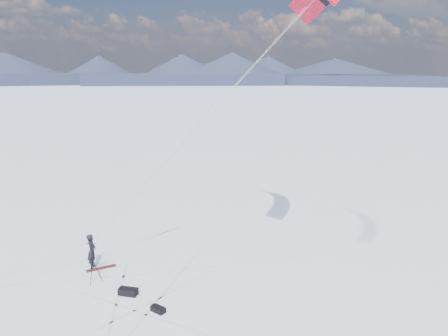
% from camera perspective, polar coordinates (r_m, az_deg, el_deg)
% --- Properties ---
extents(ground, '(1800.00, 1800.00, 0.00)m').
position_cam_1_polar(ground, '(21.85, -16.86, -14.64)').
color(ground, white).
extents(horizon_hills, '(704.00, 704.00, 10.78)m').
position_cam_1_polar(horizon_hills, '(20.16, -17.72, -2.36)').
color(horizon_hills, black).
rests_on(horizon_hills, ground).
extents(snow_tracks, '(17.62, 14.39, 0.01)m').
position_cam_1_polar(snow_tracks, '(21.55, -19.16, -15.19)').
color(snow_tracks, silver).
rests_on(snow_tracks, ground).
extents(snowkiter, '(0.62, 0.76, 1.81)m').
position_cam_1_polar(snowkiter, '(23.73, -16.75, -12.38)').
color(snowkiter, black).
rests_on(snowkiter, ground).
extents(snowboard, '(1.32, 1.18, 0.04)m').
position_cam_1_polar(snowboard, '(23.52, -15.74, -12.48)').
color(snowboard, maroon).
rests_on(snowboard, ground).
extents(tripod, '(0.68, 0.62, 1.32)m').
position_cam_1_polar(tripod, '(21.88, -16.70, -12.11)').
color(tripod, black).
rests_on(tripod, ground).
extents(gear_bag_a, '(0.86, 0.43, 0.38)m').
position_cam_1_polar(gear_bag_a, '(20.69, -12.42, -15.47)').
color(gear_bag_a, black).
rests_on(gear_bag_a, ground).
extents(gear_bag_b, '(0.71, 0.57, 0.29)m').
position_cam_1_polar(gear_bag_b, '(19.23, -8.61, -17.76)').
color(gear_bag_b, black).
rests_on(gear_bag_b, ground).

